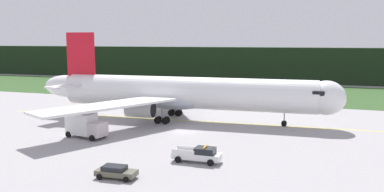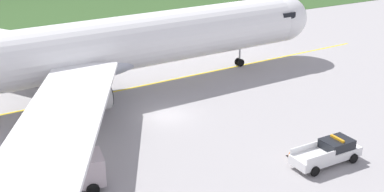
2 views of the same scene
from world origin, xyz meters
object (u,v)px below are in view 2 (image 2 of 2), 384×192
Objects in this scene: catering_truck at (54,169)px; apron_cone at (291,153)px; ops_pickup_truck at (328,152)px; airliner at (99,49)px.

catering_truck reaches higher than apron_cone.
ops_pickup_truck reaches higher than apron_cone.
apron_cone is (17.36, -3.82, -1.50)m from catering_truck.
airliner is 22.02m from apron_cone.
airliner is 9.52× the size of ops_pickup_truck.
apron_cone is (8.20, -19.94, -4.48)m from airliner.
airliner is at bearing 114.27° from ops_pickup_truck.
apron_cone is (-1.77, 2.16, -0.57)m from ops_pickup_truck.
airliner reaches higher than catering_truck.
ops_pickup_truck is 0.89× the size of catering_truck.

